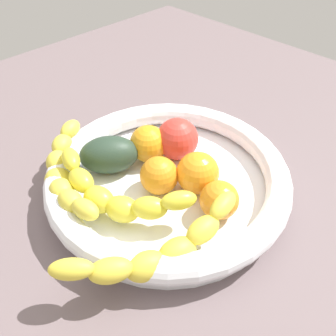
{
  "coord_description": "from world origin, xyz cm",
  "views": [
    {
      "loc": [
        26.81,
        26.89,
        41.77
      ],
      "look_at": [
        0.0,
        0.0,
        7.64
      ],
      "focal_mm": 38.37,
      "sensor_mm": 36.0,
      "label": 1
    }
  ],
  "objects": [
    {
      "name": "tomato_red",
      "position": [
        -5.57,
        -3.54,
        7.94
      ],
      "size": [
        6.58,
        6.58,
        6.58
      ],
      "primitive_type": "sphere",
      "color": "red",
      "rests_on": "fruit_bowl"
    },
    {
      "name": "avocado_dark",
      "position": [
        3.95,
        -8.5,
        7.43
      ],
      "size": [
        10.59,
        9.93,
        5.58
      ],
      "primitive_type": "ellipsoid",
      "rotation": [
        0.0,
        0.0,
        5.65
      ],
      "color": "#283C2D",
      "rests_on": "fruit_bowl"
    },
    {
      "name": "kitchen_counter",
      "position": [
        0.0,
        0.0,
        1.5
      ],
      "size": [
        120.0,
        120.0,
        3.0
      ],
      "primitive_type": "cube",
      "color": "#69595C",
      "rests_on": "ground"
    },
    {
      "name": "banana_draped_left",
      "position": [
        8.91,
        -1.04,
        7.89
      ],
      "size": [
        10.52,
        20.97,
        5.13
      ],
      "color": "yellow",
      "rests_on": "fruit_bowl"
    },
    {
      "name": "orange_mid_right",
      "position": [
        -2.19,
        3.7,
        7.68
      ],
      "size": [
        6.06,
        6.06,
        6.06
      ],
      "primitive_type": "sphere",
      "color": "orange",
      "rests_on": "fruit_bowl"
    },
    {
      "name": "fruit_bowl",
      "position": [
        0.0,
        0.0,
        5.71
      ],
      "size": [
        35.13,
        35.13,
        5.25
      ],
      "color": "white",
      "rests_on": "kitchen_counter"
    },
    {
      "name": "orange_rear",
      "position": [
        1.78,
        0.37,
        7.37
      ],
      "size": [
        5.45,
        5.45,
        5.45
      ],
      "primitive_type": "sphere",
      "color": "orange",
      "rests_on": "fruit_bowl"
    },
    {
      "name": "banana_draped_right",
      "position": [
        10.65,
        9.28,
        7.79
      ],
      "size": [
        23.4,
        10.03,
        4.96
      ],
      "color": "yellow",
      "rests_on": "fruit_bowl"
    },
    {
      "name": "orange_mid_left",
      "position": [
        -0.63,
        8.88,
        7.26
      ],
      "size": [
        5.24,
        5.24,
        5.24
      ],
      "primitive_type": "sphere",
      "color": "orange",
      "rests_on": "fruit_bowl"
    },
    {
      "name": "banana_arching_top",
      "position": [
        11.12,
        -9.48,
        7.61
      ],
      "size": [
        12.29,
        19.62,
        5.41
      ],
      "color": "yellow",
      "rests_on": "fruit_bowl"
    },
    {
      "name": "orange_front",
      "position": [
        -1.88,
        -6.2,
        7.56
      ],
      "size": [
        5.82,
        5.82,
        5.82
      ],
      "primitive_type": "sphere",
      "color": "orange",
      "rests_on": "fruit_bowl"
    }
  ]
}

